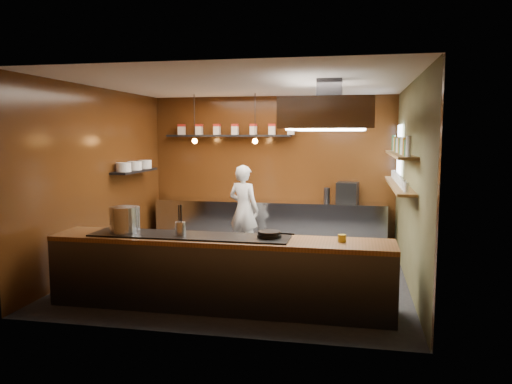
% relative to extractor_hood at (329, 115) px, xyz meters
% --- Properties ---
extents(floor, '(5.00, 5.00, 0.00)m').
position_rel_extractor_hood_xyz_m(floor, '(-1.30, 0.40, -2.51)').
color(floor, black).
rests_on(floor, ground).
extents(back_wall, '(5.00, 0.00, 5.00)m').
position_rel_extractor_hood_xyz_m(back_wall, '(-1.30, 2.90, -1.01)').
color(back_wall, '#3F200B').
rests_on(back_wall, ground).
extents(left_wall, '(0.00, 5.00, 5.00)m').
position_rel_extractor_hood_xyz_m(left_wall, '(-3.80, 0.40, -1.01)').
color(left_wall, '#3F200B').
rests_on(left_wall, ground).
extents(right_wall, '(0.00, 5.00, 5.00)m').
position_rel_extractor_hood_xyz_m(right_wall, '(1.20, 0.40, -1.01)').
color(right_wall, '#474828').
rests_on(right_wall, ground).
extents(ceiling, '(5.00, 5.00, 0.00)m').
position_rel_extractor_hood_xyz_m(ceiling, '(-1.30, 0.40, 0.49)').
color(ceiling, silver).
rests_on(ceiling, back_wall).
extents(window_pane, '(0.00, 1.00, 1.00)m').
position_rel_extractor_hood_xyz_m(window_pane, '(1.15, 2.10, -0.61)').
color(window_pane, white).
rests_on(window_pane, right_wall).
extents(prep_counter, '(4.60, 0.65, 0.90)m').
position_rel_extractor_hood_xyz_m(prep_counter, '(-1.30, 2.57, -2.06)').
color(prep_counter, silver).
rests_on(prep_counter, floor).
extents(pass_counter, '(4.40, 0.72, 0.94)m').
position_rel_extractor_hood_xyz_m(pass_counter, '(-1.30, -1.20, -2.04)').
color(pass_counter, '#38383D').
rests_on(pass_counter, floor).
extents(tin_shelf, '(2.60, 0.26, 0.04)m').
position_rel_extractor_hood_xyz_m(tin_shelf, '(-2.20, 2.76, -0.31)').
color(tin_shelf, black).
rests_on(tin_shelf, back_wall).
extents(plate_shelf, '(0.30, 1.40, 0.04)m').
position_rel_extractor_hood_xyz_m(plate_shelf, '(-3.64, 1.40, -0.96)').
color(plate_shelf, black).
rests_on(plate_shelf, left_wall).
extents(bottle_shelf_upper, '(0.26, 2.80, 0.04)m').
position_rel_extractor_hood_xyz_m(bottle_shelf_upper, '(1.04, 0.70, -0.59)').
color(bottle_shelf_upper, brown).
rests_on(bottle_shelf_upper, right_wall).
extents(bottle_shelf_lower, '(0.26, 2.80, 0.04)m').
position_rel_extractor_hood_xyz_m(bottle_shelf_lower, '(1.04, 0.70, -1.06)').
color(bottle_shelf_lower, brown).
rests_on(bottle_shelf_lower, right_wall).
extents(extractor_hood, '(1.20, 2.00, 0.72)m').
position_rel_extractor_hood_xyz_m(extractor_hood, '(0.00, 0.00, 0.00)').
color(extractor_hood, '#38383D').
rests_on(extractor_hood, ceiling).
extents(pendant_left, '(0.10, 0.10, 0.95)m').
position_rel_extractor_hood_xyz_m(pendant_left, '(-2.70, 2.10, -0.35)').
color(pendant_left, black).
rests_on(pendant_left, ceiling).
extents(pendant_right, '(0.10, 0.10, 0.95)m').
position_rel_extractor_hood_xyz_m(pendant_right, '(-1.50, 2.10, -0.35)').
color(pendant_right, black).
rests_on(pendant_right, ceiling).
extents(storage_tins, '(2.43, 0.13, 0.22)m').
position_rel_extractor_hood_xyz_m(storage_tins, '(-2.05, 2.76, -0.17)').
color(storage_tins, beige).
rests_on(storage_tins, tin_shelf).
extents(plate_stacks, '(0.26, 1.16, 0.16)m').
position_rel_extractor_hood_xyz_m(plate_stacks, '(-3.64, 1.40, -0.86)').
color(plate_stacks, silver).
rests_on(plate_stacks, plate_shelf).
extents(bottles, '(0.06, 2.66, 0.24)m').
position_rel_extractor_hood_xyz_m(bottles, '(1.04, 0.70, -0.45)').
color(bottles, silver).
rests_on(bottles, bottle_shelf_upper).
extents(wine_glasses, '(0.07, 2.37, 0.13)m').
position_rel_extractor_hood_xyz_m(wine_glasses, '(1.04, 0.70, -0.97)').
color(wine_glasses, silver).
rests_on(wine_glasses, bottle_shelf_lower).
extents(stockpot_large, '(0.40, 0.40, 0.32)m').
position_rel_extractor_hood_xyz_m(stockpot_large, '(-2.60, -1.11, -1.40)').
color(stockpot_large, silver).
rests_on(stockpot_large, pass_counter).
extents(stockpot_small, '(0.48, 0.48, 0.34)m').
position_rel_extractor_hood_xyz_m(stockpot_small, '(-2.59, -1.23, -1.39)').
color(stockpot_small, '#B2B5BA').
rests_on(stockpot_small, pass_counter).
extents(utensil_crock, '(0.17, 0.17, 0.17)m').
position_rel_extractor_hood_xyz_m(utensil_crock, '(-1.80, -1.24, -1.48)').
color(utensil_crock, silver).
rests_on(utensil_crock, pass_counter).
extents(frying_pan, '(0.48, 0.31, 0.08)m').
position_rel_extractor_hood_xyz_m(frying_pan, '(-0.66, -1.15, -1.53)').
color(frying_pan, black).
rests_on(frying_pan, pass_counter).
extents(butter_jar, '(0.11, 0.11, 0.09)m').
position_rel_extractor_hood_xyz_m(butter_jar, '(0.24, -1.16, -1.54)').
color(butter_jar, gold).
rests_on(butter_jar, pass_counter).
extents(espresso_machine, '(0.44, 0.43, 0.40)m').
position_rel_extractor_hood_xyz_m(espresso_machine, '(0.24, 2.62, -1.41)').
color(espresso_machine, black).
rests_on(espresso_machine, prep_counter).
extents(chef, '(0.71, 0.58, 1.67)m').
position_rel_extractor_hood_xyz_m(chef, '(-1.65, 1.76, -1.67)').
color(chef, silver).
rests_on(chef, floor).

